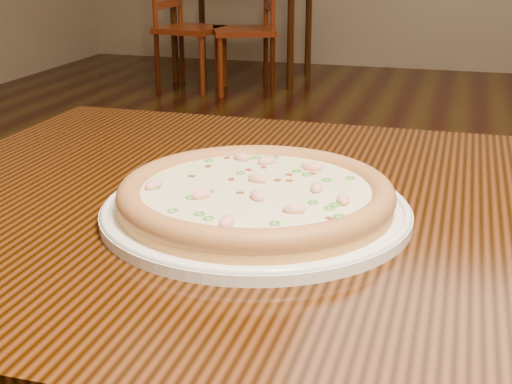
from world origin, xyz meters
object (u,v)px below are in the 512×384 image
(pizza, at_px, (256,194))
(chair_a, at_px, (184,28))
(chair_b, at_px, (252,30))
(hero_table, at_px, (363,289))
(plate, at_px, (256,210))

(pizza, bearing_deg, chair_a, 112.94)
(chair_a, distance_m, chair_b, 0.50)
(pizza, height_order, chair_b, chair_b)
(chair_a, bearing_deg, chair_b, 2.21)
(pizza, bearing_deg, chair_b, 106.71)
(hero_table, bearing_deg, chair_a, 114.59)
(chair_b, bearing_deg, chair_a, -177.79)
(chair_a, xyz_separation_m, chair_b, (0.50, 0.02, 0.00))
(chair_b, bearing_deg, hero_table, -71.58)
(plate, bearing_deg, chair_a, 112.94)
(chair_a, bearing_deg, hero_table, -65.41)
(chair_b, bearing_deg, plate, -73.29)
(hero_table, relative_size, plate, 3.43)
(plate, height_order, chair_a, chair_a)
(plate, distance_m, pizza, 0.02)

